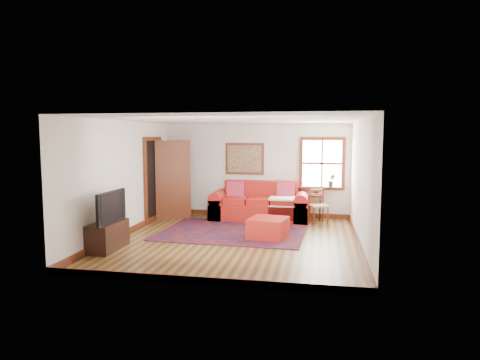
% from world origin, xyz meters
% --- Properties ---
extents(ground, '(5.50, 5.50, 0.00)m').
position_xyz_m(ground, '(0.00, 0.00, 0.00)').
color(ground, '#3C2510').
rests_on(ground, ground).
extents(room_envelope, '(5.04, 5.54, 2.52)m').
position_xyz_m(room_envelope, '(0.00, 0.02, 1.65)').
color(room_envelope, silver).
rests_on(room_envelope, ground).
extents(window, '(1.18, 0.20, 1.38)m').
position_xyz_m(window, '(1.78, 2.70, 1.31)').
color(window, white).
rests_on(window, ground).
extents(doorway, '(0.89, 1.08, 2.14)m').
position_xyz_m(doorway, '(-2.21, 1.78, 1.07)').
color(doorway, black).
rests_on(doorway, ground).
extents(framed_artwork, '(1.05, 0.07, 0.85)m').
position_xyz_m(framed_artwork, '(-0.30, 2.71, 1.55)').
color(framed_artwork, '#602914').
rests_on(framed_artwork, ground).
extents(persian_rug, '(3.29, 2.68, 0.02)m').
position_xyz_m(persian_rug, '(-0.21, 0.74, 0.01)').
color(persian_rug, '#5E160D').
rests_on(persian_rug, ground).
extents(red_leather_sofa, '(2.50, 1.03, 0.98)m').
position_xyz_m(red_leather_sofa, '(0.18, 2.27, 0.33)').
color(red_leather_sofa, '#AD1C16').
rests_on(red_leather_sofa, ground).
extents(red_ottoman, '(0.88, 0.88, 0.43)m').
position_xyz_m(red_ottoman, '(0.64, 0.29, 0.22)').
color(red_ottoman, '#AD1C16').
rests_on(red_ottoman, ground).
extents(side_table, '(0.55, 0.41, 0.66)m').
position_xyz_m(side_table, '(1.50, 2.44, 0.54)').
color(side_table, black).
rests_on(side_table, ground).
extents(ladder_back_chair, '(0.53, 0.52, 0.90)m').
position_xyz_m(ladder_back_chair, '(1.67, 2.10, 0.48)').
color(ladder_back_chair, tan).
rests_on(ladder_back_chair, ground).
extents(media_cabinet, '(0.44, 0.97, 0.53)m').
position_xyz_m(media_cabinet, '(-2.27, -1.20, 0.27)').
color(media_cabinet, black).
rests_on(media_cabinet, ground).
extents(television, '(0.14, 1.06, 0.61)m').
position_xyz_m(television, '(-2.25, -1.26, 0.84)').
color(television, black).
rests_on(television, media_cabinet).
extents(candle_hurricane, '(0.12, 0.12, 0.18)m').
position_xyz_m(candle_hurricane, '(-2.22, -0.79, 0.62)').
color(candle_hurricane, silver).
rests_on(candle_hurricane, media_cabinet).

